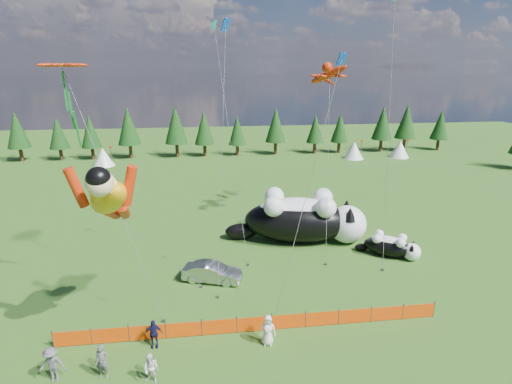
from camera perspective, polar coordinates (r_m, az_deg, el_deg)
ground at (r=26.87m, az=-1.05°, el=-15.49°), size 160.00×160.00×0.00m
safety_fence at (r=24.12m, az=-0.23°, el=-18.34°), size 22.06×0.06×1.10m
tree_line at (r=68.29m, az=-5.28°, el=8.45°), size 90.00×4.00×8.00m
festival_tents at (r=65.19m, az=4.71°, el=5.71°), size 50.00×3.20×2.80m
cat_large at (r=34.82m, az=6.81°, el=-3.72°), size 12.20×5.98×4.44m
cat_small at (r=34.07m, az=18.75°, el=-7.29°), size 4.58×3.65×1.87m
car at (r=29.00m, az=-6.29°, el=-11.35°), size 4.41×2.65×1.37m
spectator_a at (r=22.39m, az=-21.13°, el=-21.65°), size 0.72×0.53×1.82m
spectator_b at (r=21.49m, az=-14.76°, el=-23.20°), size 0.90×0.73×1.61m
spectator_c at (r=23.54m, az=-14.43°, el=-19.01°), size 0.99×0.53×1.67m
spectator_d at (r=23.07m, az=-27.12°, el=-21.11°), size 1.24×0.68×1.87m
spectator_e at (r=23.01m, az=1.69°, el=-19.13°), size 0.91×0.62×1.80m
superhero_kite at (r=21.66m, az=-20.40°, el=-0.77°), size 7.78×8.04×11.67m
gecko_kite at (r=37.12m, az=10.29°, el=16.16°), size 5.72×12.11×16.45m
flower_kite at (r=25.78m, az=-25.92°, el=15.59°), size 6.44×5.09×15.78m
diamond_kite_a at (r=27.68m, az=-4.39°, el=21.41°), size 1.71×5.12×18.20m
diamond_kite_b at (r=33.70m, az=19.11°, el=22.49°), size 2.02×5.81×20.52m
diamond_kite_c at (r=23.03m, az=11.52°, el=15.80°), size 4.61×2.82×15.93m
diamond_kite_d at (r=34.63m, az=-5.78°, el=21.12°), size 2.24×8.13×19.32m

